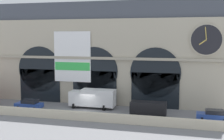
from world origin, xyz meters
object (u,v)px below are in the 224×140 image
object	(u,v)px
car_midwest	(29,104)
car_east	(213,115)
van_mideast	(148,108)
box_truck_center	(93,98)

from	to	relation	value
car_midwest	car_east	world-z (taller)	same
car_midwest	car_east	distance (m)	28.18
car_midwest	van_mideast	world-z (taller)	van_mideast
box_truck_center	car_east	distance (m)	18.64
box_truck_center	van_mideast	distance (m)	9.89
car_east	box_truck_center	bearing A→B (deg)	171.67
car_east	car_midwest	bearing A→B (deg)	-178.98
van_mideast	car_midwest	bearing A→B (deg)	-179.29
car_midwest	van_mideast	size ratio (longest dim) A/B	0.85
box_truck_center	car_east	xyz separation A→B (m)	(18.43, -2.70, -0.90)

